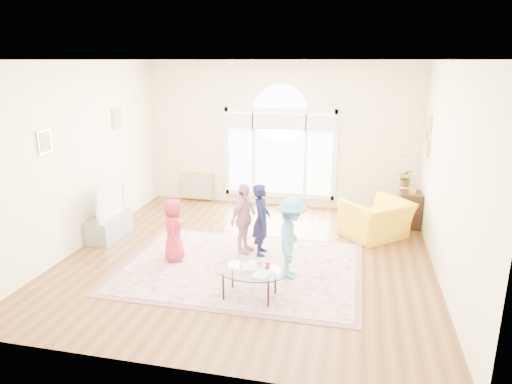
% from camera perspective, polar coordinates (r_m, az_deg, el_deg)
% --- Properties ---
extents(ground, '(6.00, 6.00, 0.00)m').
position_cam_1_polar(ground, '(7.79, -0.92, -8.09)').
color(ground, '#583116').
rests_on(ground, ground).
extents(room_shell, '(6.00, 6.00, 6.00)m').
position_cam_1_polar(room_shell, '(10.01, 2.91, 6.75)').
color(room_shell, '#F9EDC5').
rests_on(room_shell, ground).
extents(area_rug, '(3.60, 2.60, 0.02)m').
position_cam_1_polar(area_rug, '(7.40, -1.92, -9.36)').
color(area_rug, beige).
rests_on(area_rug, ground).
extents(rug_border, '(3.80, 2.80, 0.01)m').
position_cam_1_polar(rug_border, '(7.40, -1.92, -9.39)').
color(rug_border, '#85515E').
rests_on(rug_border, ground).
extents(tv_console, '(0.45, 1.00, 0.42)m').
position_cam_1_polar(tv_console, '(8.97, -17.85, -4.13)').
color(tv_console, gray).
rests_on(tv_console, ground).
extents(television, '(0.17, 1.03, 0.59)m').
position_cam_1_polar(television, '(8.81, -18.09, -1.04)').
color(television, black).
rests_on(television, tv_console).
extents(coffee_table, '(1.06, 0.72, 0.54)m').
position_cam_1_polar(coffee_table, '(6.36, -0.79, -9.93)').
color(coffee_table, silver).
rests_on(coffee_table, ground).
extents(armchair, '(1.46, 1.45, 0.71)m').
position_cam_1_polar(armchair, '(8.76, 14.82, -3.33)').
color(armchair, yellow).
rests_on(armchair, ground).
extents(side_cabinet, '(0.40, 0.50, 0.70)m').
position_cam_1_polar(side_cabinet, '(9.55, 18.69, -2.09)').
color(side_cabinet, black).
rests_on(side_cabinet, ground).
extents(floor_lamp, '(0.25, 0.25, 1.51)m').
position_cam_1_polar(floor_lamp, '(9.19, 17.69, 3.35)').
color(floor_lamp, black).
rests_on(floor_lamp, ground).
extents(plant_pedestal, '(0.20, 0.20, 0.70)m').
position_cam_1_polar(plant_pedestal, '(9.96, 18.00, -1.28)').
color(plant_pedestal, white).
rests_on(plant_pedestal, ground).
extents(potted_plant, '(0.42, 0.40, 0.38)m').
position_cam_1_polar(potted_plant, '(9.82, 18.27, 1.72)').
color(potted_plant, '#33722D').
rests_on(potted_plant, plant_pedestal).
extents(leaning_picture, '(0.80, 0.14, 0.62)m').
position_cam_1_polar(leaning_picture, '(10.93, -7.32, -1.00)').
color(leaning_picture, tan).
rests_on(leaning_picture, ground).
extents(child_red, '(0.47, 0.59, 1.05)m').
position_cam_1_polar(child_red, '(7.56, -10.28, -4.66)').
color(child_red, '#B8273C').
rests_on(child_red, area_rug).
extents(child_navy, '(0.34, 0.47, 1.23)m').
position_cam_1_polar(child_navy, '(7.63, 0.68, -3.48)').
color(child_navy, '#131436').
rests_on(child_navy, area_rug).
extents(child_pink, '(0.50, 0.76, 1.21)m').
position_cam_1_polar(child_pink, '(7.72, -1.56, -3.32)').
color(child_pink, '#D098A0').
rests_on(child_pink, area_rug).
extents(child_blue, '(0.50, 0.83, 1.25)m').
position_cam_1_polar(child_blue, '(6.86, 4.43, -5.74)').
color(child_blue, '#589CC6').
rests_on(child_blue, area_rug).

